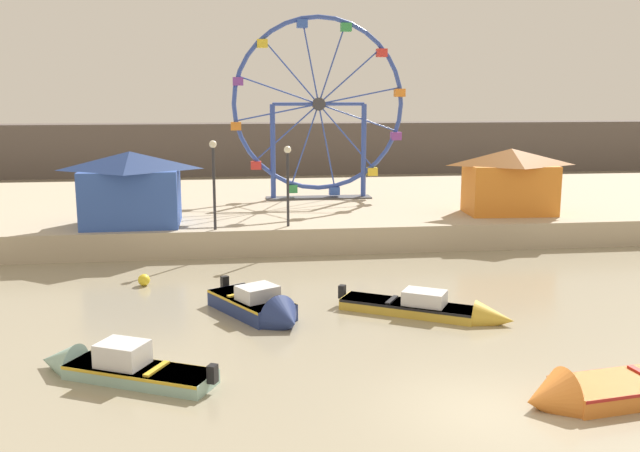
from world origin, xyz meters
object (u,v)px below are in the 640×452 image
at_px(carnival_booth_orange_canopy, 510,180).
at_px(motorboat_seafoam, 111,366).
at_px(mooring_buoy_orange, 144,280).
at_px(motorboat_navy_blue, 263,308).
at_px(carnival_booth_blue_tent, 131,187).
at_px(motorboat_mustard_yellow, 437,309).
at_px(motorboat_orange_hull, 598,392).
at_px(promenade_lamp_far, 214,172).
at_px(promenade_lamp_near, 288,173).
at_px(ferris_wheel_blue_frame, 319,108).

bearing_deg(carnival_booth_orange_canopy, motorboat_seafoam, -134.29).
relative_size(motorboat_seafoam, mooring_buoy_orange, 11.01).
relative_size(motorboat_seafoam, motorboat_navy_blue, 1.15).
relative_size(carnival_booth_blue_tent, carnival_booth_orange_canopy, 0.98).
height_order(motorboat_mustard_yellow, motorboat_orange_hull, motorboat_orange_hull).
height_order(motorboat_orange_hull, carnival_booth_blue_tent, carnival_booth_blue_tent).
height_order(motorboat_navy_blue, promenade_lamp_far, promenade_lamp_far).
relative_size(carnival_booth_orange_canopy, promenade_lamp_near, 1.32).
xyz_separation_m(motorboat_seafoam, carnival_booth_orange_canopy, (16.54, 15.21, 2.57)).
xyz_separation_m(motorboat_navy_blue, promenade_lamp_near, (1.58, 9.15, 3.20)).
height_order(motorboat_seafoam, mooring_buoy_orange, motorboat_seafoam).
height_order(motorboat_navy_blue, mooring_buoy_orange, motorboat_navy_blue).
relative_size(carnival_booth_orange_canopy, mooring_buoy_orange, 10.65).
xyz_separation_m(motorboat_mustard_yellow, carnival_booth_blue_tent, (-10.77, 10.92, 2.65)).
bearing_deg(motorboat_seafoam, ferris_wheel_blue_frame, -83.96).
xyz_separation_m(carnival_booth_blue_tent, mooring_buoy_orange, (1.11, -5.97, -2.68)).
bearing_deg(motorboat_orange_hull, promenade_lamp_near, -78.92).
bearing_deg(ferris_wheel_blue_frame, motorboat_orange_hull, -82.04).
bearing_deg(promenade_lamp_far, carnival_booth_orange_canopy, 9.09).
xyz_separation_m(motorboat_seafoam, promenade_lamp_near, (5.60, 13.33, 3.27)).
bearing_deg(mooring_buoy_orange, carnival_booth_orange_canopy, 21.82).
bearing_deg(promenade_lamp_near, ferris_wheel_blue_frame, 73.51).
distance_m(motorboat_navy_blue, carnival_booth_blue_tent, 11.87).
bearing_deg(motorboat_seafoam, carnival_booth_orange_canopy, -110.90).
relative_size(promenade_lamp_near, mooring_buoy_orange, 8.05).
distance_m(motorboat_orange_hull, promenade_lamp_far, 18.58).
bearing_deg(carnival_booth_orange_canopy, carnival_booth_blue_tent, -174.60).
distance_m(ferris_wheel_blue_frame, mooring_buoy_orange, 16.32).
bearing_deg(carnival_booth_orange_canopy, ferris_wheel_blue_frame, 147.37).
distance_m(ferris_wheel_blue_frame, promenade_lamp_far, 10.39).
xyz_separation_m(motorboat_mustard_yellow, promenade_lamp_near, (-3.91, 9.74, 3.29)).
bearing_deg(promenade_lamp_near, motorboat_seafoam, -112.78).
distance_m(motorboat_seafoam, promenade_lamp_near, 14.82).
relative_size(motorboat_navy_blue, carnival_booth_orange_canopy, 0.90).
bearing_deg(motorboat_orange_hull, promenade_lamp_far, -69.05).
xyz_separation_m(motorboat_orange_hull, promenade_lamp_near, (-5.78, 16.28, 3.29)).
xyz_separation_m(carnival_booth_blue_tent, promenade_lamp_near, (6.86, -1.17, 0.64)).
relative_size(motorboat_navy_blue, ferris_wheel_blue_frame, 0.43).
xyz_separation_m(motorboat_orange_hull, carnival_booth_blue_tent, (-12.64, 17.45, 2.65)).
height_order(motorboat_orange_hull, mooring_buoy_orange, motorboat_orange_hull).
height_order(promenade_lamp_near, mooring_buoy_orange, promenade_lamp_near).
bearing_deg(motorboat_orange_hull, carnival_booth_blue_tent, -62.56).
relative_size(motorboat_orange_hull, carnival_booth_orange_canopy, 1.03).
relative_size(motorboat_mustard_yellow, carnival_booth_orange_canopy, 1.13).
xyz_separation_m(ferris_wheel_blue_frame, carnival_booth_orange_canopy, (8.56, -6.16, -3.32)).
distance_m(ferris_wheel_blue_frame, carnival_booth_orange_canopy, 11.06).
bearing_deg(motorboat_navy_blue, promenade_lamp_near, 140.35).
relative_size(motorboat_navy_blue, motorboat_orange_hull, 0.88).
height_order(motorboat_orange_hull, promenade_lamp_far, promenade_lamp_far).
height_order(motorboat_navy_blue, carnival_booth_blue_tent, carnival_booth_blue_tent).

